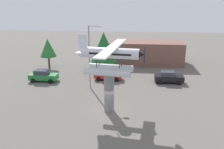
% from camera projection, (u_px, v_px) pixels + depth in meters
% --- Properties ---
extents(ground_plane, '(140.00, 140.00, 0.00)m').
position_uv_depth(ground_plane, '(109.00, 111.00, 26.07)').
color(ground_plane, '#605B54').
extents(display_pedestal, '(1.10, 1.10, 4.38)m').
position_uv_depth(display_pedestal, '(109.00, 92.00, 25.41)').
color(display_pedestal, slate).
rests_on(display_pedestal, ground).
extents(floatplane_monument, '(7.04, 10.46, 4.00)m').
position_uv_depth(floatplane_monument, '(110.00, 58.00, 24.23)').
color(floatplane_monument, silver).
rests_on(floatplane_monument, display_pedestal).
extents(car_near_green, '(4.20, 2.02, 1.76)m').
position_uv_depth(car_near_green, '(43.00, 76.00, 35.46)').
color(car_near_green, '#237A38').
rests_on(car_near_green, ground).
extents(car_mid_red, '(4.20, 2.02, 1.76)m').
position_uv_depth(car_mid_red, '(108.00, 74.00, 36.23)').
color(car_mid_red, red).
rests_on(car_mid_red, ground).
extents(car_far_black, '(4.20, 2.02, 1.76)m').
position_uv_depth(car_far_black, '(169.00, 77.00, 34.78)').
color(car_far_black, black).
rests_on(car_far_black, ground).
extents(streetlight_primary, '(1.84, 0.28, 8.62)m').
position_uv_depth(streetlight_primary, '(91.00, 53.00, 31.52)').
color(streetlight_primary, gray).
rests_on(streetlight_primary, ground).
extents(storefront_building, '(13.63, 6.51, 4.18)m').
position_uv_depth(storefront_building, '(146.00, 52.00, 45.85)').
color(storefront_building, brown).
rests_on(storefront_building, ground).
extents(tree_west, '(2.81, 2.81, 5.36)m').
position_uv_depth(tree_west, '(48.00, 48.00, 41.15)').
color(tree_west, brown).
rests_on(tree_west, ground).
extents(tree_east, '(4.46, 4.46, 6.71)m').
position_uv_depth(tree_east, '(104.00, 47.00, 39.28)').
color(tree_east, brown).
rests_on(tree_east, ground).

